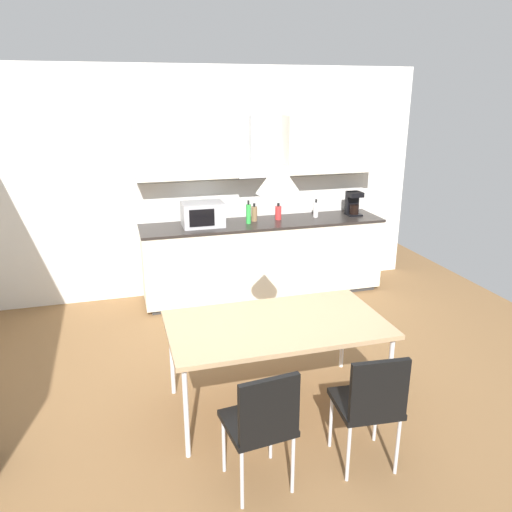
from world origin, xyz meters
TOP-DOWN VIEW (x-y plane):
  - ground_plane at (0.00, 0.00)m, footprint 7.31×7.44m
  - wall_back at (0.00, 2.53)m, footprint 5.85×0.10m
  - kitchen_counter at (0.83, 2.16)m, footprint 2.96×0.68m
  - backsplash_tile at (0.83, 2.47)m, footprint 2.94×0.02m
  - upper_wall_cabinets at (0.83, 2.31)m, footprint 2.94×0.40m
  - microwave at (0.09, 2.15)m, footprint 0.48×0.35m
  - coffee_maker at (2.04, 2.18)m, footprint 0.18×0.19m
  - bottle_green at (0.64, 2.12)m, footprint 0.06×0.06m
  - bottle_brown at (0.74, 2.22)m, footprint 0.07×0.07m
  - bottle_red at (1.04, 2.21)m, footprint 0.08×0.08m
  - bottle_white at (1.53, 2.19)m, footprint 0.06×0.06m
  - dining_table at (0.24, -0.17)m, footprint 1.67×0.93m
  - chair_near_left at (-0.13, -1.01)m, footprint 0.44×0.44m
  - chair_near_right at (0.61, -1.01)m, footprint 0.43×0.43m
  - pendant_lamp at (0.24, -0.17)m, footprint 0.32×0.32m

SIDE VIEW (x-z plane):
  - ground_plane at x=0.00m, z-range -0.02..0.00m
  - kitchen_counter at x=0.83m, z-range 0.00..0.94m
  - chair_near_left at x=-0.13m, z-range 0.10..0.97m
  - chair_near_right at x=0.61m, z-range 0.10..0.97m
  - dining_table at x=0.24m, z-range 0.33..1.07m
  - bottle_red at x=1.04m, z-range 0.92..1.12m
  - bottle_brown at x=0.74m, z-range 0.92..1.14m
  - bottle_white at x=1.53m, z-range 0.92..1.14m
  - bottle_green at x=0.64m, z-range 0.91..1.19m
  - microwave at x=0.09m, z-range 0.93..1.21m
  - coffee_maker at x=2.04m, z-range 0.93..1.23m
  - backsplash_tile at x=0.83m, z-range 0.93..1.41m
  - wall_back at x=0.00m, z-range 0.00..2.74m
  - upper_wall_cabinets at x=0.83m, z-range 1.46..2.16m
  - pendant_lamp at x=0.24m, z-range 1.75..1.97m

